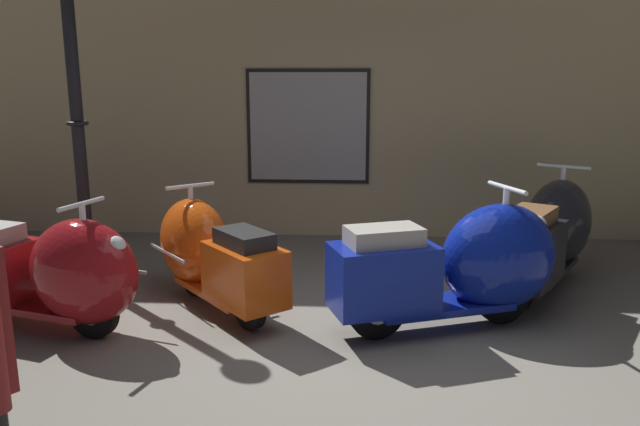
{
  "coord_description": "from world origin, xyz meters",
  "views": [
    {
      "loc": [
        -0.08,
        -3.84,
        1.86
      ],
      "look_at": [
        -0.38,
        1.01,
        0.79
      ],
      "focal_mm": 34.32,
      "sensor_mm": 36.0,
      "label": 1
    }
  ],
  "objects_px": {
    "scooter_0": "(208,253)",
    "lamppost": "(76,112)",
    "scooter_1": "(55,272)",
    "scooter_2": "(465,265)",
    "scooter_3": "(550,233)"
  },
  "relations": [
    {
      "from": "scooter_0",
      "to": "scooter_1",
      "type": "bearing_deg",
      "value": 81.53
    },
    {
      "from": "scooter_0",
      "to": "lamppost",
      "type": "height_order",
      "value": "lamppost"
    },
    {
      "from": "scooter_2",
      "to": "scooter_3",
      "type": "height_order",
      "value": "scooter_2"
    },
    {
      "from": "scooter_0",
      "to": "scooter_1",
      "type": "height_order",
      "value": "scooter_1"
    },
    {
      "from": "scooter_1",
      "to": "scooter_3",
      "type": "bearing_deg",
      "value": 34.35
    },
    {
      "from": "scooter_3",
      "to": "lamppost",
      "type": "height_order",
      "value": "lamppost"
    },
    {
      "from": "scooter_2",
      "to": "scooter_0",
      "type": "bearing_deg",
      "value": 150.25
    },
    {
      "from": "scooter_3",
      "to": "lamppost",
      "type": "relative_size",
      "value": 0.63
    },
    {
      "from": "scooter_3",
      "to": "scooter_2",
      "type": "bearing_deg",
      "value": 169.42
    },
    {
      "from": "scooter_3",
      "to": "lamppost",
      "type": "distance_m",
      "value": 4.35
    },
    {
      "from": "scooter_0",
      "to": "scooter_2",
      "type": "bearing_deg",
      "value": -140.71
    },
    {
      "from": "scooter_2",
      "to": "scooter_1",
      "type": "bearing_deg",
      "value": 165.33
    },
    {
      "from": "lamppost",
      "to": "scooter_1",
      "type": "bearing_deg",
      "value": -77.67
    },
    {
      "from": "scooter_0",
      "to": "scooter_2",
      "type": "relative_size",
      "value": 0.83
    },
    {
      "from": "scooter_1",
      "to": "scooter_2",
      "type": "bearing_deg",
      "value": 21.07
    }
  ]
}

